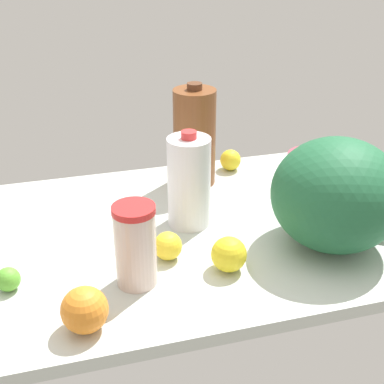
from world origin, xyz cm
name	(u,v)px	position (x,y,z in cm)	size (l,w,h in cm)	color
countertop	(192,233)	(0.00, 0.00, 1.50)	(120.00, 76.00, 3.00)	silver
watermelon	(336,195)	(29.43, -15.61, 15.94)	(29.53, 29.53, 25.89)	#21633B
tumbler_cup	(135,245)	(-17.11, -18.20, 12.09)	(8.82, 8.82, 18.11)	beige
milk_jug	(187,182)	(-0.44, 2.68, 14.47)	(10.54, 10.54, 24.50)	white
mixing_bowl	(312,165)	(43.07, 20.44, 6.22)	(15.20, 15.20, 6.43)	#9D4353
chocolate_milk_jug	(194,137)	(7.80, 25.16, 16.86)	(11.90, 11.90, 29.29)	brown
lemon_far_back	(230,160)	(20.70, 30.39, 6.16)	(6.32, 6.32, 6.32)	yellow
lemon_beside_bowl	(229,254)	(2.88, -19.16, 6.91)	(7.82, 7.82, 7.82)	yellow
orange_by_jug	(85,310)	(-28.92, -29.99, 7.44)	(8.87, 8.87, 8.87)	orange
lime_loose	(8,279)	(-43.02, -13.63, 5.53)	(5.06, 5.06, 5.06)	#5CAF34
lemon_near_front	(168,246)	(-8.83, -11.33, 6.24)	(6.47, 6.47, 6.47)	yellow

